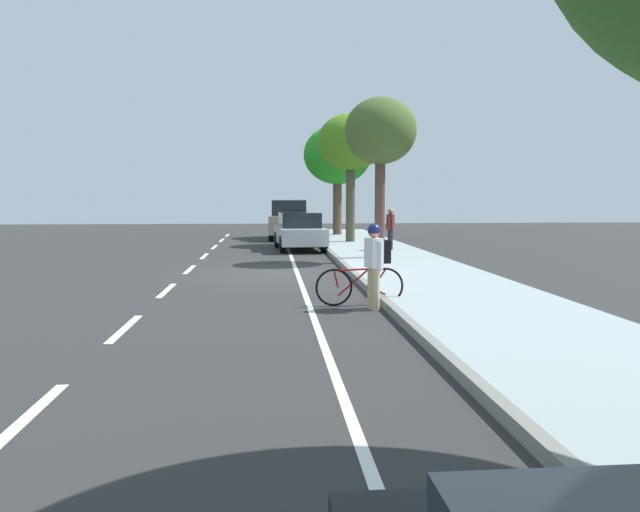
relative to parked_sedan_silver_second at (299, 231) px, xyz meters
name	(u,v)px	position (x,y,z in m)	size (l,w,h in m)	color
ground	(281,273)	(-0.89, -7.91, -0.75)	(66.92, 66.92, 0.00)	#2D2D2D
sidewalk	(411,269)	(2.82, -7.91, -0.67)	(3.43, 41.83, 0.16)	#95A3A3
curb_edge	(349,270)	(1.03, -7.91, -0.67)	(0.16, 41.83, 0.16)	gray
lane_stripe_centre	(180,279)	(-3.58, -8.83, -0.75)	(0.14, 40.00, 0.01)	white
lane_stripe_bike_edge	(297,273)	(-0.44, -7.91, -0.75)	(0.12, 41.83, 0.01)	white
parked_sedan_silver_second	(299,231)	(0.00, 0.00, 0.00)	(2.04, 4.50, 1.52)	#B7BABF
parked_suv_tan_mid	(290,219)	(-0.17, 6.53, 0.27)	(2.20, 4.81, 1.99)	tan
bicycle_at_curb	(360,286)	(0.56, -13.26, -0.36)	(1.78, 0.46, 0.80)	black
cyclist_with_backpack	(375,257)	(0.79, -13.70, 0.24)	(0.48, 0.60, 1.64)	#C6B284
street_tree_mid_block	(380,133)	(2.39, -5.10, 3.45)	(2.33, 2.33, 5.19)	brown
street_tree_far_end	(351,143)	(2.39, 2.39, 3.75)	(2.95, 2.95, 5.65)	#484531
street_tree_corner	(337,155)	(2.39, 7.78, 3.57)	(3.58, 3.58, 5.76)	brown
pedestrian_on_phone	(390,227)	(3.31, -2.19, 0.28)	(0.37, 0.57, 1.56)	black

